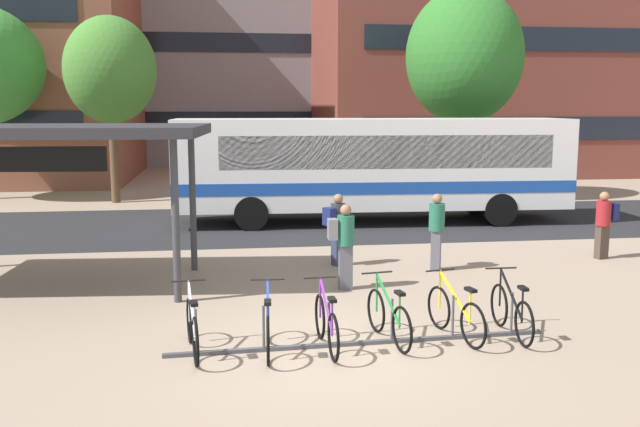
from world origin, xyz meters
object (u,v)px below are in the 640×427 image
at_px(city_bus, 370,165).
at_px(parked_bicycle_purple_2, 327,324).
at_px(parked_bicycle_green_3, 389,318).
at_px(commuter_grey_pack_1, 344,240).
at_px(parked_bicycle_silver_0, 192,329).
at_px(street_tree_2, 110,71).
at_px(transit_shelter, 16,135).
at_px(commuter_navy_pack_2, 337,225).
at_px(parked_bicycle_blue_1, 268,327).
at_px(parked_bicycle_black_5, 511,312).
at_px(street_tree_1, 464,56).
at_px(parked_bicycle_yellow_4, 455,314).
at_px(commuter_navy_pack_3, 604,220).
at_px(commuter_olive_pack_0, 437,226).

xyz_separation_m(city_bus, parked_bicycle_purple_2, (-2.99, -11.24, -1.39)).
height_order(parked_bicycle_green_3, commuter_grey_pack_1, commuter_grey_pack_1).
xyz_separation_m(city_bus, parked_bicycle_silver_0, (-4.96, -11.17, -1.39)).
bearing_deg(parked_bicycle_green_3, street_tree_2, 11.85).
xyz_separation_m(parked_bicycle_silver_0, transit_shelter, (-3.48, 4.31, 2.65)).
relative_size(commuter_grey_pack_1, commuter_navy_pack_2, 1.04).
distance_m(parked_bicycle_blue_1, parked_bicycle_black_5, 3.84).
bearing_deg(commuter_grey_pack_1, street_tree_1, 62.90).
bearing_deg(parked_bicycle_blue_1, street_tree_2, 18.84).
xyz_separation_m(parked_bicycle_blue_1, parked_bicycle_black_5, (3.84, 0.24, 0.00)).
height_order(parked_bicycle_blue_1, parked_bicycle_black_5, same).
distance_m(parked_bicycle_yellow_4, commuter_navy_pack_3, 7.38).
relative_size(city_bus, street_tree_1, 1.51).
relative_size(commuter_olive_pack_0, commuter_navy_pack_2, 1.04).
height_order(transit_shelter, commuter_navy_pack_2, transit_shelter).
height_order(parked_bicycle_black_5, street_tree_2, street_tree_2).
relative_size(parked_bicycle_silver_0, commuter_olive_pack_0, 1.01).
bearing_deg(transit_shelter, commuter_grey_pack_1, -4.62).
bearing_deg(commuter_olive_pack_0, street_tree_1, -177.49).
height_order(parked_bicycle_purple_2, street_tree_1, street_tree_1).
relative_size(parked_bicycle_yellow_4, transit_shelter, 0.23).
xyz_separation_m(city_bus, commuter_olive_pack_0, (0.14, -6.52, -0.79)).
relative_size(transit_shelter, commuter_navy_pack_2, 4.54).
distance_m(parked_bicycle_black_5, commuter_olive_pack_0, 4.55).
bearing_deg(parked_bicycle_purple_2, transit_shelter, 48.32).
height_order(commuter_olive_pack_0, commuter_navy_pack_3, commuter_olive_pack_0).
distance_m(parked_bicycle_yellow_4, commuter_grey_pack_1, 3.42).
distance_m(commuter_navy_pack_3, street_tree_1, 11.86).
distance_m(commuter_grey_pack_1, street_tree_2, 15.44).
relative_size(commuter_olive_pack_0, commuter_navy_pack_3, 1.06).
bearing_deg(parked_bicycle_silver_0, street_tree_2, 4.63).
bearing_deg(parked_bicycle_silver_0, parked_bicycle_yellow_4, -95.01).
xyz_separation_m(parked_bicycle_yellow_4, commuter_olive_pack_0, (1.07, 4.49, 0.60)).
xyz_separation_m(city_bus, parked_bicycle_blue_1, (-3.86, -11.26, -1.39)).
xyz_separation_m(commuter_grey_pack_1, commuter_navy_pack_2, (0.20, 2.07, -0.04)).
xyz_separation_m(parked_bicycle_yellow_4, street_tree_2, (-7.57, 16.67, 4.48)).
xyz_separation_m(transit_shelter, commuter_grey_pack_1, (6.28, -1.01, -2.05)).
height_order(city_bus, street_tree_2, street_tree_2).
height_order(parked_bicycle_silver_0, street_tree_1, street_tree_1).
distance_m(parked_bicycle_green_3, street_tree_1, 18.12).
bearing_deg(parked_bicycle_silver_0, commuter_grey_pack_1, -47.60).
bearing_deg(parked_bicycle_yellow_4, commuter_grey_pack_1, 8.99).
distance_m(parked_bicycle_purple_2, parked_bicycle_green_3, 1.01).
relative_size(commuter_navy_pack_3, street_tree_1, 0.20).
bearing_deg(street_tree_2, parked_bicycle_purple_2, -71.94).
relative_size(parked_bicycle_green_3, commuter_navy_pack_3, 1.06).
relative_size(parked_bicycle_yellow_4, commuter_navy_pack_2, 1.04).
bearing_deg(parked_bicycle_green_3, transit_shelter, 47.54).
bearing_deg(commuter_olive_pack_0, commuter_navy_pack_2, -85.09).
relative_size(parked_bicycle_blue_1, commuter_navy_pack_3, 1.07).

